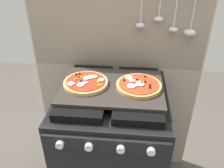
{
  "coord_description": "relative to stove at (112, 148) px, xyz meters",
  "views": [
    {
      "loc": [
        0.1,
        -1.04,
        1.56
      ],
      "look_at": [
        0.0,
        0.0,
        0.93
      ],
      "focal_mm": 37.17,
      "sensor_mm": 36.0,
      "label": 1
    }
  ],
  "objects": [
    {
      "name": "pizza_left",
      "position": [
        -0.14,
        0.0,
        0.48
      ],
      "size": [
        0.24,
        0.24,
        0.03
      ],
      "color": "tan",
      "rests_on": "baking_tray"
    },
    {
      "name": "baking_tray",
      "position": [
        0.0,
        0.0,
        0.46
      ],
      "size": [
        0.54,
        0.38,
        0.02
      ],
      "primitive_type": "cube",
      "color": "#2D2826",
      "rests_on": "stove"
    },
    {
      "name": "stove",
      "position": [
        0.0,
        0.0,
        0.0
      ],
      "size": [
        0.6,
        0.64,
        0.9
      ],
      "color": "black",
      "rests_on": "ground_plane"
    },
    {
      "name": "pizza_right",
      "position": [
        0.14,
        0.0,
        0.48
      ],
      "size": [
        0.24,
        0.24,
        0.03
      ],
      "color": "tan",
      "rests_on": "baking_tray"
    },
    {
      "name": "kitchen_backsplash",
      "position": [
        0.0,
        0.34,
        0.34
      ],
      "size": [
        1.1,
        0.09,
        1.55
      ],
      "color": "#B2A893",
      "rests_on": "ground_plane"
    }
  ]
}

